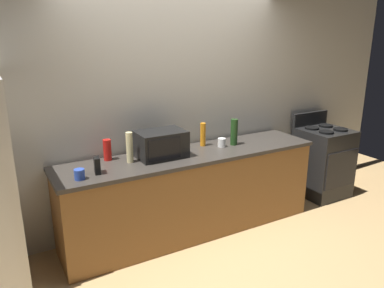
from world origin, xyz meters
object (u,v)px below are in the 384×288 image
(microwave, at_px, (161,144))
(mug_blue, at_px, (79,174))
(cordless_phone, at_px, (97,165))
(stove_range, at_px, (323,162))
(bottle_hand_soap, at_px, (130,147))
(mug_white, at_px, (222,143))
(bottle_hot_sauce, at_px, (107,150))
(bottle_wine, at_px, (234,132))
(bottle_dish_soap, at_px, (203,134))

(microwave, distance_m, mug_blue, 0.89)
(cordless_phone, distance_m, mug_blue, 0.19)
(stove_range, relative_size, bottle_hand_soap, 3.61)
(mug_white, bearing_deg, microwave, 179.30)
(stove_range, distance_m, mug_white, 1.68)
(bottle_hot_sauce, relative_size, bottle_hand_soap, 0.70)
(bottle_hand_soap, xyz_separation_m, bottle_wine, (1.22, -0.01, -0.00))
(bottle_hot_sauce, height_order, mug_blue, bottle_hot_sauce)
(stove_range, relative_size, bottle_hot_sauce, 5.16)
(cordless_phone, distance_m, bottle_hand_soap, 0.39)
(microwave, bearing_deg, cordless_phone, -168.78)
(bottle_wine, distance_m, mug_blue, 1.77)
(bottle_hot_sauce, bearing_deg, bottle_wine, -7.52)
(stove_range, distance_m, bottle_dish_soap, 1.86)
(bottle_dish_soap, height_order, bottle_wine, bottle_wine)
(bottle_dish_soap, height_order, mug_white, bottle_dish_soap)
(bottle_hot_sauce, bearing_deg, mug_white, -8.41)
(mug_white, bearing_deg, bottle_wine, -0.73)
(bottle_dish_soap, bearing_deg, bottle_wine, -23.36)
(bottle_hand_soap, height_order, mug_white, bottle_hand_soap)
(bottle_hot_sauce, distance_m, mug_blue, 0.53)
(microwave, xyz_separation_m, bottle_hand_soap, (-0.33, 0.00, 0.01))
(bottle_dish_soap, xyz_separation_m, mug_blue, (-1.43, -0.33, -0.08))
(stove_range, height_order, bottle_wine, bottle_wine)
(bottle_dish_soap, bearing_deg, mug_blue, -166.89)
(bottle_hot_sauce, bearing_deg, cordless_phone, -121.73)
(microwave, relative_size, mug_blue, 5.17)
(bottle_hand_soap, relative_size, bottle_wine, 1.02)
(cordless_phone, distance_m, mug_white, 1.43)
(bottle_dish_soap, relative_size, bottle_wine, 0.88)
(cordless_phone, bearing_deg, stove_range, 11.79)
(stove_range, xyz_separation_m, microwave, (-2.33, 0.05, 0.57))
(mug_white, bearing_deg, bottle_hand_soap, 179.34)
(stove_range, xyz_separation_m, bottle_hot_sauce, (-2.83, 0.22, 0.54))
(stove_range, height_order, bottle_hand_soap, bottle_hand_soap)
(bottle_wine, relative_size, mug_blue, 3.16)
(bottle_hot_sauce, xyz_separation_m, mug_blue, (-0.37, -0.38, -0.06))
(mug_blue, relative_size, mug_white, 0.96)
(stove_range, xyz_separation_m, mug_blue, (-3.20, -0.16, 0.49))
(cordless_phone, xyz_separation_m, bottle_wine, (1.58, 0.13, 0.07))
(stove_range, distance_m, bottle_hand_soap, 2.73)
(bottle_wine, height_order, mug_blue, bottle_wine)
(cordless_phone, height_order, bottle_dish_soap, bottle_dish_soap)
(bottle_wine, bearing_deg, microwave, 179.30)
(microwave, xyz_separation_m, bottle_hot_sauce, (-0.50, 0.17, -0.03))
(microwave, bearing_deg, bottle_dish_soap, 12.65)
(bottle_dish_soap, bearing_deg, microwave, -167.35)
(bottle_hand_soap, height_order, bottle_dish_soap, bottle_hand_soap)
(cordless_phone, height_order, bottle_wine, bottle_wine)
(bottle_wine, height_order, mug_white, bottle_wine)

